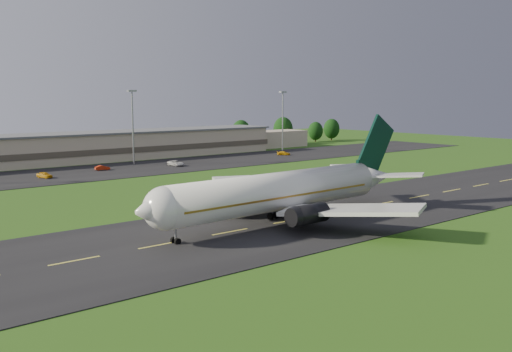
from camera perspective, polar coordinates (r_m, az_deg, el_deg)
ground at (r=93.29m, az=8.29°, el=-3.59°), size 360.00×360.00×0.00m
taxiway at (r=93.28m, az=8.29°, el=-3.56°), size 220.00×30.00×0.10m
apron at (r=150.70m, az=-12.40°, el=0.70°), size 260.00×30.00×0.10m
airliner at (r=83.63m, az=2.47°, el=-1.60°), size 51.28×42.16×15.57m
terminal at (r=174.71m, az=-14.19°, el=2.92°), size 145.00×16.00×8.40m
light_mast_centre at (r=159.08m, az=-12.24°, el=5.67°), size 2.40×1.20×20.35m
light_mast_east at (r=190.64m, az=2.69°, el=6.18°), size 2.40×1.20×20.35m
tree_line at (r=198.67m, az=-7.34°, el=3.96°), size 195.70×9.46×10.59m
service_vehicle_a at (r=138.85m, az=-20.39°, el=0.10°), size 2.87×4.42×1.40m
service_vehicle_b at (r=149.15m, az=-15.11°, el=0.80°), size 3.86×1.78×1.23m
service_vehicle_c at (r=154.59m, az=-8.02°, el=1.28°), size 2.85×5.43×1.46m
service_vehicle_d at (r=181.68m, az=2.77°, el=2.30°), size 4.36×4.15×1.24m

